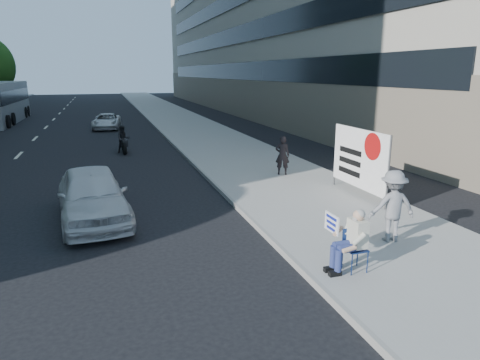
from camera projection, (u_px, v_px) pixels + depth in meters
name	position (u px, v px, depth m)	size (l,w,h in m)	color
ground	(208.00, 241.00, 10.66)	(160.00, 160.00, 0.00)	black
near_sidewalk	(197.00, 131.00, 30.30)	(5.00, 120.00, 0.15)	gray
near_building	(297.00, 12.00, 42.79)	(14.00, 70.00, 20.00)	#9E9889
seated_protester	(351.00, 237.00, 8.58)	(0.83, 1.11, 1.31)	navy
jogger	(392.00, 206.00, 10.12)	(1.12, 0.64, 1.73)	gray
pedestrian_woman	(282.00, 155.00, 16.81)	(0.56, 0.37, 1.54)	black
protest_banner	(359.00, 158.00, 13.73)	(0.08, 3.06, 2.20)	#4C4C4C
white_sedan_near	(93.00, 195.00, 11.97)	(1.78, 4.43, 1.51)	silver
white_sedan_far	(107.00, 121.00, 31.71)	(1.87, 4.06, 1.13)	silver
motorcycle	(123.00, 140.00, 22.29)	(0.76, 2.05, 1.42)	black
bus	(0.00, 103.00, 35.56)	(2.76, 12.08, 3.30)	gray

